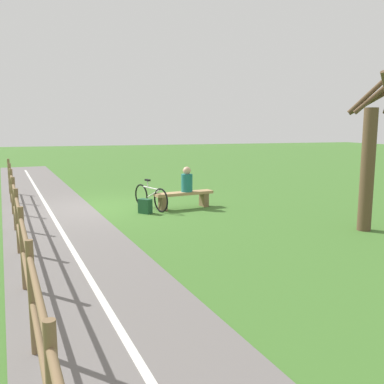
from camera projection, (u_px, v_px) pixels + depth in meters
ground_plane at (97, 208)px, 12.17m from camera, size 80.00×80.00×0.00m
paved_path at (72, 249)px, 8.15m from camera, size 6.42×36.05×0.02m
path_centre_line at (72, 248)px, 8.15m from camera, size 3.67×31.81×0.00m
bench at (184, 197)px, 12.17m from camera, size 1.81×0.64×0.48m
person_seated at (187, 181)px, 12.14m from camera, size 0.38×0.38×0.73m
bicycle at (151, 197)px, 12.00m from camera, size 0.63×1.62×0.86m
backpack at (145, 206)px, 11.47m from camera, size 0.38×0.40×0.40m
fence_roadside at (20, 227)px, 6.88m from camera, size 1.99×17.31×1.24m
tree_mid_field at (370, 154)px, 9.42m from camera, size 1.05×1.52×3.81m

